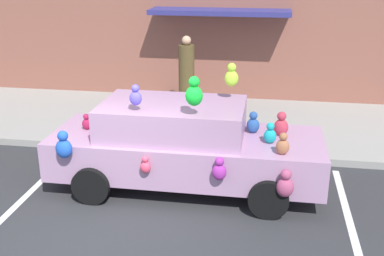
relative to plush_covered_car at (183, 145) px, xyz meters
The scene contains 7 objects.
ground_plane 2.08m from the plush_covered_car, 118.65° to the right, with size 60.00×60.00×0.00m, color #2D2D30.
sidewalk 3.52m from the plush_covered_car, 105.53° to the left, with size 24.00×4.00×0.15m, color gray.
parking_stripe_front 2.97m from the plush_covered_car, 13.88° to the right, with size 0.12×3.60×0.01m, color silver.
parking_stripe_rear 2.82m from the plush_covered_car, 165.30° to the right, with size 0.12×3.60×0.01m, color silver.
plush_covered_car is the anchor object (origin of this frame).
teddy_bear_on_sidewalk 2.44m from the plush_covered_car, 106.62° to the left, with size 0.34×0.28×0.64m.
pedestrian_walking_past 4.02m from the plush_covered_car, 99.14° to the left, with size 0.40×0.40×1.91m.
Camera 1 is at (2.34, -5.96, 3.93)m, focal length 44.99 mm.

